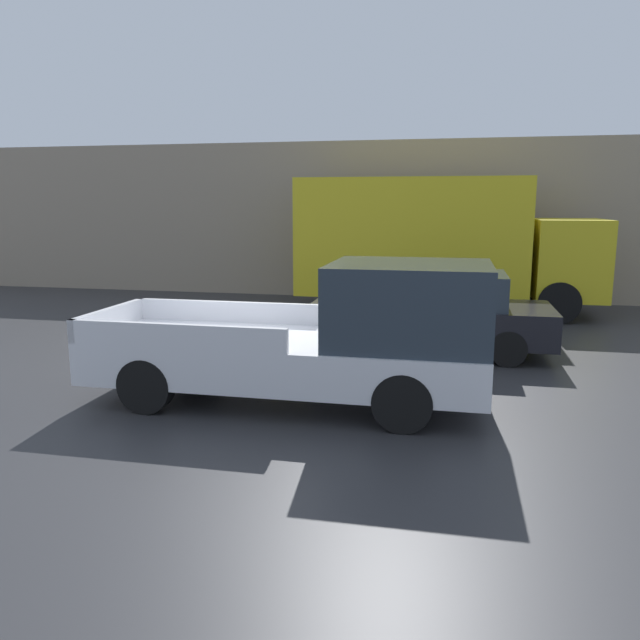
# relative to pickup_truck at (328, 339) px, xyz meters

# --- Properties ---
(ground_plane) EXTENTS (60.00, 60.00, 0.00)m
(ground_plane) POSITION_rel_pickup_truck_xyz_m (-1.36, 0.76, -0.95)
(ground_plane) COLOR #2D2D30
(building_wall) EXTENTS (28.00, 0.15, 4.60)m
(building_wall) POSITION_rel_pickup_truck_xyz_m (-1.36, 10.23, 1.35)
(building_wall) COLOR gray
(building_wall) RESTS_ON ground
(pickup_truck) EXTENTS (5.60, 2.05, 2.03)m
(pickup_truck) POSITION_rel_pickup_truck_xyz_m (0.00, 0.00, 0.00)
(pickup_truck) COLOR silver
(pickup_truck) RESTS_ON ground
(car) EXTENTS (4.51, 1.93, 1.53)m
(car) POSITION_rel_pickup_truck_xyz_m (1.33, 3.52, -0.17)
(car) COLOR black
(car) RESTS_ON ground
(delivery_truck) EXTENTS (7.60, 2.41, 3.44)m
(delivery_truck) POSITION_rel_pickup_truck_xyz_m (1.21, 8.10, 0.90)
(delivery_truck) COLOR gold
(delivery_truck) RESTS_ON ground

